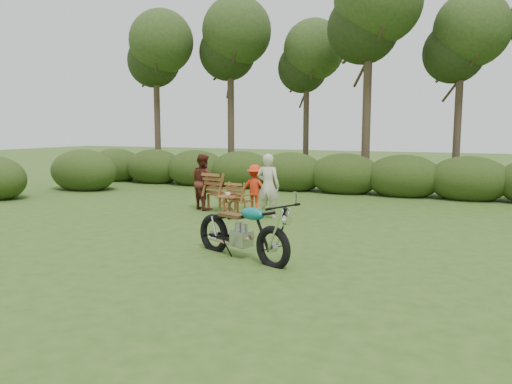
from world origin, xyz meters
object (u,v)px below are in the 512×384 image
at_px(motorcycle, 242,257).
at_px(adult_a, 268,218).
at_px(lawn_chair_right, 241,214).
at_px(lawn_chair_left, 222,210).
at_px(side_table, 227,206).
at_px(cup, 228,194).
at_px(adult_b, 203,209).
at_px(child, 255,211).

bearing_deg(motorcycle, adult_a, 127.59).
bearing_deg(lawn_chair_right, adult_a, 174.35).
bearing_deg(lawn_chair_left, side_table, 138.26).
xyz_separation_m(motorcycle, lawn_chair_left, (-2.71, 4.36, 0.00)).
bearing_deg(motorcycle, cup, 142.37).
distance_m(lawn_chair_left, adult_a, 1.73).
relative_size(side_table, adult_a, 0.33).
bearing_deg(adult_a, lawn_chair_right, -14.81).
height_order(lawn_chair_left, adult_a, adult_a).
xyz_separation_m(cup, adult_b, (-1.18, 0.78, -0.59)).
xyz_separation_m(side_table, adult_a, (1.01, 0.30, -0.27)).
distance_m(adult_a, adult_b, 2.22).
relative_size(lawn_chair_right, adult_a, 0.53).
distance_m(motorcycle, lawn_chair_right, 4.39).
height_order(side_table, adult_b, adult_b).
height_order(side_table, adult_a, adult_a).
xyz_separation_m(lawn_chair_right, child, (0.13, 0.60, 0.00)).
distance_m(motorcycle, lawn_chair_left, 5.13).
bearing_deg(side_table, lawn_chair_left, 125.13).
xyz_separation_m(side_table, child, (0.30, 1.07, -0.27)).
height_order(lawn_chair_left, cup, cup).
height_order(adult_a, child, adult_a).
bearing_deg(cup, adult_a, 17.18).
xyz_separation_m(side_table, cup, (0.03, -0.01, 0.32)).
relative_size(lawn_chair_right, cup, 6.59).
height_order(side_table, cup, cup).
relative_size(motorcycle, child, 1.68).
bearing_deg(cup, lawn_chair_left, 126.16).
bearing_deg(lawn_chair_right, child, -96.46).
relative_size(adult_a, child, 1.28).
relative_size(motorcycle, adult_a, 1.32).
relative_size(lawn_chair_right, side_table, 1.61).
distance_m(motorcycle, adult_b, 5.35).
bearing_deg(adult_a, adult_b, -15.53).
bearing_deg(side_table, motorcycle, -59.03).
xyz_separation_m(adult_b, child, (1.46, 0.29, 0.00)).
height_order(lawn_chair_right, adult_a, adult_a).
distance_m(cup, adult_a, 1.19).
bearing_deg(adult_b, motorcycle, 155.09).
bearing_deg(adult_a, side_table, 13.38).
xyz_separation_m(lawn_chair_left, cup, (0.65, -0.88, 0.59)).
height_order(adult_a, adult_b, adult_a).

